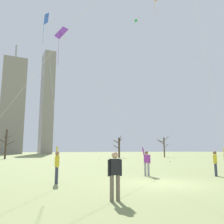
% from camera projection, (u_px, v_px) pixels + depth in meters
% --- Properties ---
extents(ground_plane, '(400.00, 400.00, 0.00)m').
position_uv_depth(ground_plane, '(164.00, 184.00, 11.89)').
color(ground_plane, '#848E56').
extents(kite_flyer_midfield_right_purple, '(5.79, 4.48, 11.36)m').
position_uv_depth(kite_flyer_midfield_right_purple, '(121.00, 123.00, 16.20)').
color(kite_flyer_midfield_right_purple, gray).
rests_on(kite_flyer_midfield_right_purple, ground).
extents(kite_flyer_midfield_left_teal, '(11.08, 10.18, 18.53)m').
position_uv_depth(kite_flyer_midfield_left_teal, '(26.00, 93.00, 13.15)').
color(kite_flyer_midfield_left_teal, '#33384C').
rests_on(kite_flyer_midfield_left_teal, ground).
extents(kite_flyer_foreground_left_blue, '(1.14, 10.93, 15.45)m').
position_uv_depth(kite_flyer_foreground_left_blue, '(53.00, 105.00, 15.11)').
color(kite_flyer_foreground_left_blue, '#33384C').
rests_on(kite_flyer_foreground_left_blue, ground).
extents(kite_flyer_midfield_center_red, '(9.57, 4.52, 21.14)m').
position_uv_depth(kite_flyer_midfield_center_red, '(219.00, 121.00, 18.01)').
color(kite_flyer_midfield_center_red, '#33384C').
rests_on(kite_flyer_midfield_center_red, ground).
extents(kite_flyer_far_back_orange, '(3.22, 11.78, 19.15)m').
position_uv_depth(kite_flyer_far_back_orange, '(221.00, 108.00, 15.03)').
color(kite_flyer_far_back_orange, gray).
rests_on(kite_flyer_far_back_orange, ground).
extents(bystander_far_off_by_trees, '(0.51, 0.24, 1.62)m').
position_uv_depth(bystander_far_off_by_trees, '(115.00, 173.00, 7.92)').
color(bystander_far_off_by_trees, '#726656').
rests_on(bystander_far_off_by_trees, ground).
extents(bystander_strolling_midfield, '(0.44, 0.35, 1.62)m').
position_uv_depth(bystander_strolling_midfield, '(215.00, 162.00, 15.33)').
color(bystander_strolling_midfield, '#33384C').
rests_on(bystander_strolling_midfield, ground).
extents(distant_kite_low_near_trees_white, '(3.12, 2.93, 24.99)m').
position_uv_depth(distant_kite_low_near_trees_white, '(96.00, 10.00, 33.95)').
color(distant_kite_low_near_trees_white, white).
rests_on(distant_kite_low_near_trees_white, ground).
extents(distant_kite_drifting_left_yellow, '(2.56, 5.14, 30.46)m').
position_uv_depth(distant_kite_drifting_left_yellow, '(157.00, 7.00, 42.80)').
color(distant_kite_drifting_left_yellow, yellow).
rests_on(distant_kite_drifting_left_yellow, ground).
extents(distant_kite_drifting_right_green, '(8.36, 0.88, 29.26)m').
position_uv_depth(distant_kite_drifting_right_green, '(131.00, 41.00, 48.49)').
color(distant_kite_drifting_right_green, green).
rests_on(distant_kite_drifting_right_green, ground).
extents(bare_tree_leftmost, '(2.61, 3.03, 5.05)m').
position_uv_depth(bare_tree_leftmost, '(119.00, 146.00, 53.65)').
color(bare_tree_leftmost, '#423326').
rests_on(bare_tree_leftmost, ground).
extents(bare_tree_left_of_center, '(2.80, 1.65, 5.12)m').
position_uv_depth(bare_tree_left_of_center, '(164.00, 146.00, 56.87)').
color(bare_tree_left_of_center, '#4C3828').
rests_on(bare_tree_left_of_center, ground).
extents(bare_tree_right_of_center, '(2.79, 1.20, 5.64)m').
position_uv_depth(bare_tree_right_of_center, '(6.00, 144.00, 44.88)').
color(bare_tree_right_of_center, '#423326').
rests_on(bare_tree_right_of_center, ground).
extents(skyline_tall_tower, '(10.54, 10.65, 52.73)m').
position_uv_depth(skyline_tall_tower, '(12.00, 106.00, 110.16)').
color(skyline_tall_tower, gray).
rests_on(skyline_tall_tower, ground).
extents(skyline_slender_spire, '(5.41, 9.73, 50.81)m').
position_uv_depth(skyline_slender_spire, '(47.00, 102.00, 116.96)').
color(skyline_slender_spire, gray).
rests_on(skyline_slender_spire, ground).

